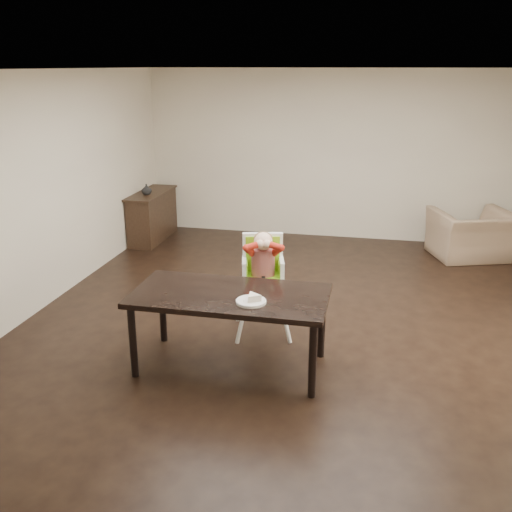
# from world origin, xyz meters

# --- Properties ---
(ground) EXTENTS (7.00, 7.00, 0.00)m
(ground) POSITION_xyz_m (0.00, 0.00, 0.00)
(ground) COLOR black
(ground) RESTS_ON ground
(room_walls) EXTENTS (6.02, 7.02, 2.71)m
(room_walls) POSITION_xyz_m (0.00, 0.00, 1.86)
(room_walls) COLOR beige
(room_walls) RESTS_ON ground
(dining_table) EXTENTS (1.80, 0.90, 0.75)m
(dining_table) POSITION_xyz_m (-0.47, -1.09, 0.67)
(dining_table) COLOR black
(dining_table) RESTS_ON ground
(high_chair) EXTENTS (0.56, 0.56, 1.12)m
(high_chair) POSITION_xyz_m (-0.33, -0.27, 0.79)
(high_chair) COLOR white
(high_chair) RESTS_ON ground
(plate) EXTENTS (0.30, 0.30, 0.08)m
(plate) POSITION_xyz_m (-0.23, -1.26, 0.78)
(plate) COLOR white
(plate) RESTS_ON dining_table
(armchair) EXTENTS (1.25, 1.02, 0.95)m
(armchair) POSITION_xyz_m (2.20, 2.80, 0.47)
(armchair) COLOR #9F8265
(armchair) RESTS_ON ground
(sideboard) EXTENTS (0.44, 1.26, 0.79)m
(sideboard) POSITION_xyz_m (-2.78, 2.70, 0.40)
(sideboard) COLOR black
(sideboard) RESTS_ON ground
(vase) EXTENTS (0.17, 0.17, 0.16)m
(vase) POSITION_xyz_m (-2.78, 2.53, 0.87)
(vase) COLOR #99999E
(vase) RESTS_ON sideboard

